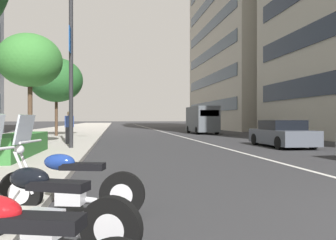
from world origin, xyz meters
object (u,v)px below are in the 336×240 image
motorcycle_mid_row (68,185)px  pedestrian_on_plaza (69,127)px  street_tree_near_plaza_corner (30,61)px  street_tree_far_plaza (56,80)px  motorcycle_by_sign_pole (40,211)px  street_lamp_with_banners (77,36)px  delivery_van_ahead (202,119)px  car_following_behind (282,134)px

motorcycle_mid_row → pedestrian_on_plaza: size_ratio=1.29×
street_tree_near_plaza_corner → street_tree_far_plaza: bearing=1.9°
motorcycle_by_sign_pole → street_lamp_with_banners: size_ratio=0.25×
motorcycle_mid_row → pedestrian_on_plaza: pedestrian_on_plaza is taller
delivery_van_ahead → street_lamp_with_banners: size_ratio=0.63×
car_following_behind → street_lamp_with_banners: (-0.56, 10.08, 4.47)m
motorcycle_by_sign_pole → car_following_behind: 15.00m
street_tree_near_plaza_corner → delivery_van_ahead: bearing=-41.6°
car_following_behind → street_tree_near_plaza_corner: 13.10m
motorcycle_mid_row → street_tree_far_plaza: street_tree_far_plaza is taller
pedestrian_on_plaza → motorcycle_mid_row: bearing=-132.9°
motorcycle_mid_row → delivery_van_ahead: size_ratio=0.41×
car_following_behind → pedestrian_on_plaza: (1.93, 10.76, 0.35)m
motorcycle_mid_row → street_lamp_with_banners: bearing=-70.2°
motorcycle_mid_row → street_lamp_with_banners: 11.04m
motorcycle_by_sign_pole → pedestrian_on_plaza: pedestrian_on_plaza is taller
delivery_van_ahead → motorcycle_by_sign_pole: bearing=161.3°
car_following_behind → street_tree_near_plaza_corner: size_ratio=0.78×
motorcycle_mid_row → street_lamp_with_banners: (9.96, 0.97, 4.67)m
street_tree_near_plaza_corner → pedestrian_on_plaza: bearing=-70.3°
motorcycle_mid_row → car_following_behind: 13.92m
street_tree_near_plaza_corner → street_tree_far_plaza: (9.02, 0.31, 0.12)m
motorcycle_by_sign_pole → motorcycle_mid_row: 1.31m
motorcycle_mid_row → street_tree_near_plaza_corner: street_tree_near_plaza_corner is taller
motorcycle_mid_row → street_tree_near_plaza_corner: size_ratio=0.40×
delivery_van_ahead → pedestrian_on_plaza: (-13.48, 10.75, -0.41)m
motorcycle_by_sign_pole → motorcycle_mid_row: (1.31, -0.11, 0.00)m
street_lamp_with_banners → pedestrian_on_plaza: street_lamp_with_banners is taller
motorcycle_by_sign_pole → street_tree_far_plaza: size_ratio=0.35×
car_following_behind → delivery_van_ahead: (15.41, 0.01, 0.77)m
car_following_behind → street_tree_far_plaza: size_ratio=0.72×
street_lamp_with_banners → street_tree_near_plaza_corner: (1.85, 2.44, -0.85)m
delivery_van_ahead → car_following_behind: bearing=-180.0°
motorcycle_by_sign_pole → street_lamp_with_banners: (11.27, 0.86, 4.67)m
street_lamp_with_banners → street_tree_near_plaza_corner: bearing=52.7°
motorcycle_by_sign_pole → street_lamp_with_banners: bearing=-62.3°
delivery_van_ahead → street_tree_far_plaza: 14.11m
motorcycle_by_sign_pole → street_lamp_with_banners: 12.23m
car_following_behind → street_tree_near_plaza_corner: bearing=85.5°
motorcycle_mid_row → car_following_behind: (10.52, -9.11, 0.19)m
motorcycle_mid_row → delivery_van_ahead: delivery_van_ahead is taller
street_lamp_with_banners → street_tree_far_plaza: size_ratio=1.41×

